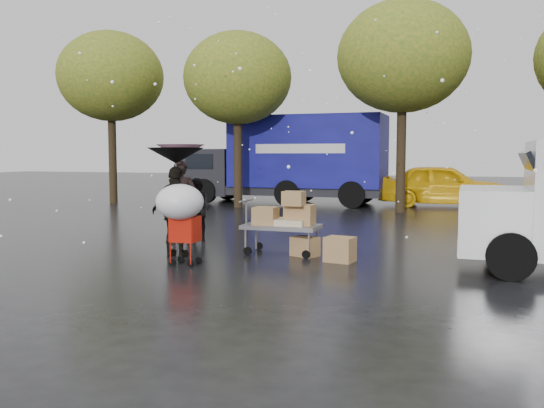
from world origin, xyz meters
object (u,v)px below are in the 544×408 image
(vendor_cart, at_px, (285,218))
(shopping_cart, at_px, (181,207))
(person_pink, at_px, (181,202))
(person_black, at_px, (176,212))
(blue_truck, at_px, (288,160))
(yellow_taxi, at_px, (444,185))

(vendor_cart, bearing_deg, shopping_cart, -127.45)
(person_pink, relative_size, shopping_cart, 1.26)
(person_pink, xyz_separation_m, vendor_cart, (2.60, -0.55, -0.20))
(person_black, relative_size, vendor_cart, 1.15)
(person_pink, distance_m, shopping_cart, 2.64)
(blue_truck, distance_m, yellow_taxi, 6.11)
(person_black, relative_size, yellow_taxi, 0.37)
(yellow_taxi, bearing_deg, person_black, 159.54)
(person_pink, height_order, vendor_cart, person_pink)
(vendor_cart, distance_m, blue_truck, 11.94)
(person_black, bearing_deg, shopping_cart, 121.04)
(blue_truck, relative_size, yellow_taxi, 1.74)
(vendor_cart, bearing_deg, yellow_taxi, 78.30)
(blue_truck, bearing_deg, yellow_taxi, 5.46)
(shopping_cart, xyz_separation_m, yellow_taxi, (3.83, 13.71, -0.25))
(person_black, bearing_deg, blue_truck, -84.28)
(person_pink, xyz_separation_m, person_black, (0.68, -1.47, -0.05))
(vendor_cart, xyz_separation_m, yellow_taxi, (2.47, 11.94, 0.09))
(vendor_cart, bearing_deg, person_black, -154.18)
(person_pink, bearing_deg, person_black, -87.57)
(person_pink, distance_m, blue_truck, 10.89)
(vendor_cart, distance_m, yellow_taxi, 12.19)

